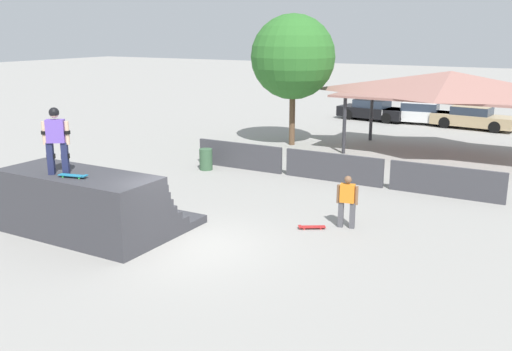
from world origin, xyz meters
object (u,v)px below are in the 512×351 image
(skateboard_on_ground, at_px, (311,227))
(skateboard_on_deck, at_px, (74,176))
(skater_on_deck, at_px, (56,136))
(tree_beside_pavilion, at_px, (293,57))
(parked_car_white, at_px, (421,114))
(parked_car_black, at_px, (373,110))
(bystander_walking, at_px, (347,199))
(trash_bin, at_px, (206,159))
(parked_car_tan, at_px, (473,118))

(skateboard_on_ground, bearing_deg, skateboard_on_deck, 7.24)
(skateboard_on_deck, xyz_separation_m, skateboard_on_ground, (4.90, 4.00, -1.76))
(skater_on_deck, distance_m, tree_beside_pavilion, 14.66)
(skateboard_on_ground, relative_size, parked_car_white, 0.17)
(parked_car_black, height_order, parked_car_white, same)
(skateboard_on_deck, distance_m, bystander_walking, 7.41)
(bystander_walking, relative_size, trash_bin, 1.78)
(skater_on_deck, distance_m, parked_car_tan, 24.83)
(skater_on_deck, distance_m, parked_car_white, 24.59)
(skateboard_on_ground, distance_m, trash_bin, 7.88)
(parked_car_tan, bearing_deg, skateboard_on_ground, -86.32)
(tree_beside_pavilion, xyz_separation_m, trash_bin, (-0.70, -6.33, -3.78))
(bystander_walking, bearing_deg, skateboard_on_ground, 26.38)
(tree_beside_pavilion, relative_size, parked_car_black, 1.40)
(tree_beside_pavilion, relative_size, parked_car_white, 1.36)
(bystander_walking, bearing_deg, skater_on_deck, 25.55)
(tree_beside_pavilion, relative_size, parked_car_tan, 1.34)
(parked_car_white, bearing_deg, parked_car_tan, -12.03)
(skateboard_on_ground, bearing_deg, parked_car_black, -108.05)
(trash_bin, bearing_deg, skateboard_on_ground, -33.32)
(tree_beside_pavilion, bearing_deg, bystander_walking, -56.31)
(trash_bin, distance_m, parked_car_black, 16.04)
(skateboard_on_deck, xyz_separation_m, parked_car_white, (2.86, 24.32, -1.22))
(bystander_walking, distance_m, tree_beside_pavilion, 12.54)
(skateboard_on_deck, bearing_deg, tree_beside_pavilion, 81.35)
(tree_beside_pavilion, distance_m, parked_car_black, 10.32)
(bystander_walking, height_order, trash_bin, bystander_walking)
(skateboard_on_deck, xyz_separation_m, bystander_walking, (5.72, 4.61, -0.98))
(tree_beside_pavilion, xyz_separation_m, parked_car_black, (0.84, 9.63, -3.60))
(skateboard_on_ground, relative_size, parked_car_tan, 0.16)
(bystander_walking, bearing_deg, parked_car_white, -91.78)
(skateboard_on_deck, relative_size, trash_bin, 0.96)
(skateboard_on_deck, xyz_separation_m, trash_bin, (-1.68, 8.33, -1.40))
(parked_car_black, bearing_deg, skateboard_on_deck, -81.86)
(tree_beside_pavilion, distance_m, parked_car_tan, 12.08)
(skateboard_on_deck, relative_size, bystander_walking, 0.54)
(bystander_walking, bearing_deg, parked_car_tan, -100.43)
(bystander_walking, bearing_deg, parked_car_black, -83.49)
(parked_car_white, distance_m, parked_car_tan, 3.01)
(tree_beside_pavilion, bearing_deg, trash_bin, -96.31)
(bystander_walking, distance_m, trash_bin, 8.29)
(tree_beside_pavilion, height_order, trash_bin, tree_beside_pavilion)
(parked_car_white, bearing_deg, skateboard_on_deck, -101.72)
(skateboard_on_deck, relative_size, parked_car_white, 0.18)
(skater_on_deck, bearing_deg, bystander_walking, 2.14)
(parked_car_white, bearing_deg, skater_on_deck, -103.17)
(parked_car_black, distance_m, parked_car_tan, 5.99)
(skater_on_deck, xyz_separation_m, skateboard_on_deck, (0.61, -0.07, -0.96))
(parked_car_black, relative_size, parked_car_white, 0.97)
(parked_car_tan, bearing_deg, tree_beside_pavilion, -119.90)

